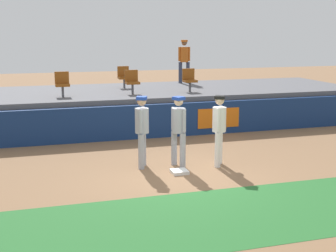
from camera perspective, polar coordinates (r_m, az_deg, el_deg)
name	(u,v)px	position (r m, az deg, el deg)	size (l,w,h in m)	color
ground_plane	(178,176)	(11.23, 1.20, -6.20)	(60.00, 60.00, 0.00)	#846042
grass_foreground_strip	(219,216)	(8.94, 6.36, -11.08)	(18.00, 2.80, 0.01)	#26662B
first_base	(179,172)	(11.41, 1.43, -5.71)	(0.40, 0.40, 0.08)	white
player_fielder_home	(219,125)	(11.90, 6.42, 0.06)	(0.54, 0.49, 1.85)	white
player_runner_visitor	(142,127)	(11.68, -3.26, -0.08)	(0.46, 0.49, 1.85)	#9EA3AD
player_coach_visitor	(178,126)	(11.75, 1.31, -0.05)	(0.46, 0.47, 1.83)	#9EA3AD
field_wall	(140,122)	(14.98, -3.55, 0.54)	(18.00, 0.26, 1.12)	navy
bleacher_platform	(124,107)	(17.43, -5.49, 2.38)	(18.00, 4.80, 1.28)	#59595E
seat_front_right	(189,79)	(16.77, 2.68, 5.89)	(0.46, 0.44, 0.84)	#4C4C51
seat_back_center	(124,76)	(17.97, -5.53, 6.23)	(0.45, 0.44, 0.84)	#4C4C51
seat_front_left	(62,83)	(15.89, -13.04, 5.27)	(0.47, 0.44, 0.84)	#4C4C51
seat_front_center	(132,81)	(16.21, -4.50, 5.66)	(0.47, 0.44, 0.84)	#4C4C51
spectator_hooded	(184,58)	(19.61, 2.03, 8.44)	(0.50, 0.39, 1.82)	#33384C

